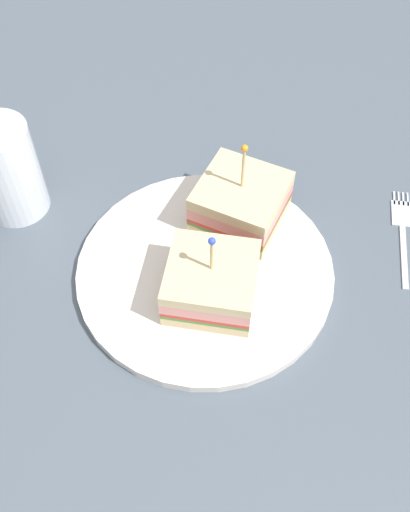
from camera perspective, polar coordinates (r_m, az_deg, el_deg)
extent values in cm
cube|color=#4C5660|center=(61.88, 0.00, -2.22)|extent=(116.08, 116.08, 2.00)
cylinder|color=silver|center=(60.62, 0.00, -1.42)|extent=(25.96, 25.96, 1.04)
cube|color=beige|center=(57.86, 0.59, -3.46)|extent=(8.85, 8.69, 1.18)
cube|color=#478438|center=(57.20, 0.60, -3.03)|extent=(8.85, 8.69, 0.40)
cube|color=red|center=(56.82, 0.60, -2.78)|extent=(8.85, 8.69, 0.50)
cube|color=#E59389|center=(56.05, 0.61, -2.26)|extent=(8.85, 8.69, 1.36)
cube|color=beige|center=(55.00, 0.62, -1.51)|extent=(8.85, 8.69, 1.18)
cylinder|color=tan|center=(53.14, 0.64, -0.10)|extent=(0.30, 0.30, 4.59)
sphere|color=blue|center=(51.31, 0.66, 1.42)|extent=(0.70, 0.70, 0.70)
cube|color=beige|center=(63.75, 3.34, 3.99)|extent=(10.76, 10.68, 1.36)
cube|color=#478438|center=(63.09, 3.38, 4.51)|extent=(10.76, 10.68, 0.40)
cube|color=red|center=(62.75, 3.40, 4.78)|extent=(10.76, 10.68, 0.50)
cube|color=#E59389|center=(62.01, 3.44, 5.38)|extent=(10.76, 10.68, 1.47)
cube|color=beige|center=(60.96, 3.51, 6.27)|extent=(10.76, 10.68, 1.36)
cylinder|color=tan|center=(58.88, 3.65, 8.17)|extent=(0.30, 0.30, 5.78)
sphere|color=orange|center=(56.86, 3.80, 10.21)|extent=(0.70, 0.70, 0.70)
cylinder|color=silver|center=(66.74, -18.19, 7.25)|extent=(5.98, 5.98, 9.13)
cylinder|color=white|center=(66.16, -18.38, 7.76)|extent=(6.79, 6.79, 10.85)
cube|color=silver|center=(65.50, 18.46, -0.01)|extent=(1.05, 8.29, 0.35)
cube|color=silver|center=(69.26, 18.26, 3.90)|extent=(2.39, 3.71, 0.35)
cube|color=silver|center=(70.88, 18.78, 5.15)|extent=(0.29, 2.01, 0.35)
cube|color=silver|center=(70.77, 18.39, 5.21)|extent=(0.29, 2.01, 0.35)
cube|color=silver|center=(70.67, 18.00, 5.27)|extent=(0.29, 2.01, 0.35)
cube|color=silver|center=(70.57, 17.60, 5.32)|extent=(0.29, 2.01, 0.35)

